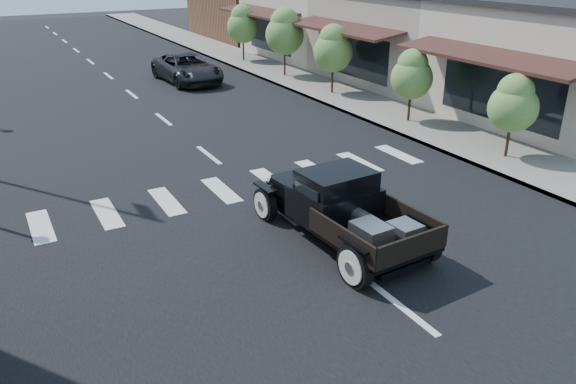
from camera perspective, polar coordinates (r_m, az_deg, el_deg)
ground at (r=13.17m, az=3.18°, el=-5.19°), size 120.00×120.00×0.00m
road at (r=26.31m, az=-14.49°, el=8.70°), size 14.00×80.00×0.02m
road_markings at (r=21.66m, az=-10.95°, el=5.96°), size 12.00×60.00×0.06m
sidewalk_right at (r=29.48m, az=1.87°, el=11.04°), size 3.00×80.00×0.15m
storefront_mid at (r=31.39m, az=14.52°, el=15.12°), size 10.00×9.00×4.50m
storefront_far at (r=38.43m, az=5.09°, el=17.08°), size 10.00×9.00×4.50m
small_tree_a at (r=19.25m, az=21.75°, el=7.05°), size 1.55×1.55×2.59m
small_tree_b at (r=22.51m, az=12.38°, el=10.42°), size 1.61×1.61×2.68m
small_tree_c at (r=26.80m, az=4.58°, el=13.22°), size 1.82×1.82×3.03m
small_tree_d at (r=30.75m, az=-0.34°, el=14.90°), size 2.03×2.03×3.38m
small_tree_e at (r=35.48m, az=-4.60°, el=15.75°), size 1.90×1.90×3.16m
hotrod_pickup at (r=12.93m, az=5.45°, el=-1.56°), size 2.61×5.10×1.72m
second_car at (r=30.23m, az=-10.23°, el=12.24°), size 2.61×5.25×1.43m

